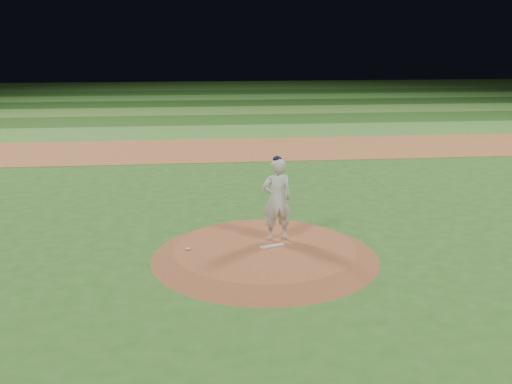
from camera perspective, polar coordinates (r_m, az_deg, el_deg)
ground at (r=13.97m, az=0.90°, el=-6.49°), size 120.00×120.00×0.00m
infield_dirt_band at (r=27.42m, az=-2.74°, el=4.27°), size 70.00×6.00×0.02m
outfield_stripe_0 at (r=32.83m, az=-3.35°, el=6.05°), size 70.00×5.00×0.02m
outfield_stripe_1 at (r=37.77m, az=-3.75°, el=7.22°), size 70.00×5.00×0.02m
outfield_stripe_2 at (r=42.73m, az=-4.06°, el=8.13°), size 70.00×5.00×0.02m
outfield_stripe_3 at (r=47.69m, az=-4.31°, el=8.84°), size 70.00×5.00×0.02m
outfield_stripe_4 at (r=52.66m, az=-4.51°, el=9.42°), size 70.00×5.00×0.02m
outfield_stripe_5 at (r=57.64m, az=-4.68°, el=9.90°), size 70.00×5.00×0.02m
pitchers_mound at (r=13.92m, az=0.90°, el=-6.01°), size 5.50×5.50×0.25m
pitching_rubber at (r=13.91m, az=1.62°, el=-5.41°), size 0.63×0.35×0.03m
rosin_bag at (r=13.78m, az=-6.82°, el=-5.65°), size 0.11×0.11×0.06m
pitcher_on_mound at (r=14.10m, az=2.10°, el=-0.71°), size 0.82×0.60×2.14m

